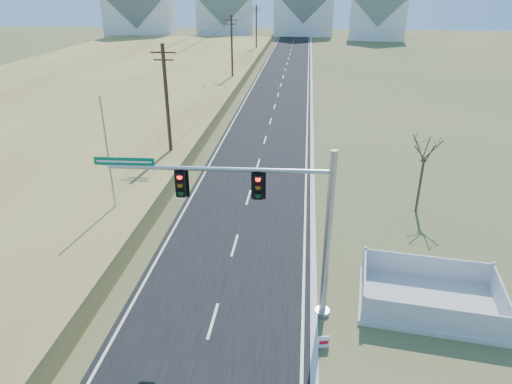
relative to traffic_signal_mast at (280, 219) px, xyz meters
name	(u,v)px	position (x,y,z in m)	size (l,w,h in m)	color
ground	(222,292)	(-2.62, 1.08, -4.49)	(260.00, 260.00, 0.00)	#475228
road	(282,80)	(-2.62, 51.08, -4.46)	(8.00, 180.00, 0.06)	black
curb	(311,80)	(1.53, 51.08, -4.40)	(0.30, 180.00, 0.18)	#B2AFA8
reed_marsh	(93,86)	(-26.62, 41.08, -3.84)	(38.00, 110.00, 1.30)	tan
utility_pole_near	(167,106)	(-9.12, 16.08, 0.20)	(1.80, 0.26, 9.00)	#422D1E
utility_pole_mid	(232,50)	(-9.12, 46.08, 0.20)	(1.80, 0.26, 9.00)	#422D1E
utility_pole_far	(256,29)	(-9.12, 76.08, 0.20)	(1.80, 0.26, 9.00)	#422D1E
condo_nw	(139,5)	(-40.62, 101.08, 3.22)	(17.69, 13.38, 19.05)	silver
condo_nnw	(226,7)	(-20.62, 109.08, 2.45)	(14.93, 11.17, 17.03)	silver
condo_n	(304,4)	(-0.62, 113.08, 3.12)	(15.27, 10.20, 18.54)	silver
condo_ne	(378,10)	(17.38, 105.08, 2.35)	(14.12, 10.51, 16.52)	silver
traffic_signal_mast	(280,219)	(0.00, 0.00, 0.00)	(9.20, 0.73, 7.33)	#9EA0A5
fence_enclosure	(429,300)	(6.47, 1.14, -4.21)	(6.34, 4.71, 1.34)	#B7B5AD
open_sign	(324,342)	(1.88, -1.93, -4.20)	(0.44, 0.15, 0.55)	white
flagpole	(111,178)	(-9.62, 6.49, -1.48)	(0.34, 0.34, 7.52)	#B7B5AD
bare_tree	(426,148)	(7.83, 10.34, -0.39)	(1.92, 1.92, 5.09)	#4C3F33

